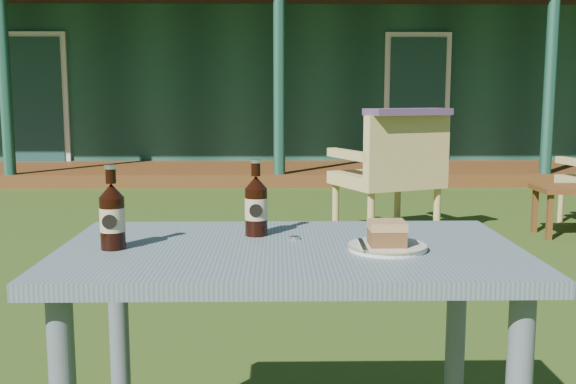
{
  "coord_description": "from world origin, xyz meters",
  "views": [
    {
      "loc": [
        -0.03,
        -3.32,
        1.11
      ],
      "look_at": [
        0.0,
        -1.3,
        0.82
      ],
      "focal_mm": 42.0,
      "sensor_mm": 36.0,
      "label": 1
    }
  ],
  "objects_px": {
    "side_table": "(575,193)",
    "armchair_left": "(393,168)",
    "cafe_table": "(290,284)",
    "cake_slice": "(387,233)",
    "plate": "(387,247)",
    "cola_bottle_far": "(112,216)",
    "cola_bottle_near": "(256,205)"
  },
  "relations": [
    {
      "from": "side_table",
      "to": "armchair_left",
      "type": "bearing_deg",
      "value": 179.61
    },
    {
      "from": "armchair_left",
      "to": "side_table",
      "type": "distance_m",
      "value": 1.46
    },
    {
      "from": "cafe_table",
      "to": "cake_slice",
      "type": "distance_m",
      "value": 0.29
    },
    {
      "from": "plate",
      "to": "side_table",
      "type": "height_order",
      "value": "plate"
    },
    {
      "from": "cola_bottle_far",
      "to": "plate",
      "type": "bearing_deg",
      "value": -1.77
    },
    {
      "from": "cafe_table",
      "to": "side_table",
      "type": "height_order",
      "value": "cafe_table"
    },
    {
      "from": "armchair_left",
      "to": "side_table",
      "type": "height_order",
      "value": "armchair_left"
    },
    {
      "from": "cake_slice",
      "to": "armchair_left",
      "type": "relative_size",
      "value": 0.1
    },
    {
      "from": "plate",
      "to": "cola_bottle_far",
      "type": "bearing_deg",
      "value": 178.23
    },
    {
      "from": "cola_bottle_near",
      "to": "armchair_left",
      "type": "distance_m",
      "value": 3.51
    },
    {
      "from": "cafe_table",
      "to": "side_table",
      "type": "xyz_separation_m",
      "value": [
        2.32,
        3.49,
        -0.28
      ]
    },
    {
      "from": "cafe_table",
      "to": "side_table",
      "type": "relative_size",
      "value": 2.0
    },
    {
      "from": "armchair_left",
      "to": "cola_bottle_near",
      "type": "bearing_deg",
      "value": -106.04
    },
    {
      "from": "cola_bottle_near",
      "to": "armchair_left",
      "type": "height_order",
      "value": "armchair_left"
    },
    {
      "from": "cola_bottle_far",
      "to": "cake_slice",
      "type": "bearing_deg",
      "value": -2.35
    },
    {
      "from": "cola_bottle_near",
      "to": "plate",
      "type": "bearing_deg",
      "value": -28.45
    },
    {
      "from": "plate",
      "to": "cola_bottle_near",
      "type": "relative_size",
      "value": 0.95
    },
    {
      "from": "cola_bottle_far",
      "to": "side_table",
      "type": "distance_m",
      "value": 4.5
    },
    {
      "from": "plate",
      "to": "armchair_left",
      "type": "relative_size",
      "value": 0.21
    },
    {
      "from": "armchair_left",
      "to": "cola_bottle_far",
      "type": "bearing_deg",
      "value": -110.66
    },
    {
      "from": "cola_bottle_far",
      "to": "cola_bottle_near",
      "type": "bearing_deg",
      "value": 24.16
    },
    {
      "from": "cafe_table",
      "to": "cake_slice",
      "type": "height_order",
      "value": "cake_slice"
    },
    {
      "from": "cake_slice",
      "to": "side_table",
      "type": "bearing_deg",
      "value": 59.66
    },
    {
      "from": "cafe_table",
      "to": "plate",
      "type": "bearing_deg",
      "value": -10.34
    },
    {
      "from": "side_table",
      "to": "plate",
      "type": "bearing_deg",
      "value": -120.35
    },
    {
      "from": "cola_bottle_far",
      "to": "armchair_left",
      "type": "relative_size",
      "value": 0.23
    },
    {
      "from": "plate",
      "to": "cola_bottle_near",
      "type": "distance_m",
      "value": 0.4
    },
    {
      "from": "cola_bottle_near",
      "to": "side_table",
      "type": "relative_size",
      "value": 0.36
    },
    {
      "from": "cake_slice",
      "to": "cafe_table",
      "type": "bearing_deg",
      "value": 167.94
    },
    {
      "from": "cola_bottle_far",
      "to": "side_table",
      "type": "height_order",
      "value": "cola_bottle_far"
    },
    {
      "from": "cafe_table",
      "to": "cola_bottle_near",
      "type": "relative_size",
      "value": 5.57
    },
    {
      "from": "cola_bottle_near",
      "to": "cafe_table",
      "type": "bearing_deg",
      "value": -56.48
    }
  ]
}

